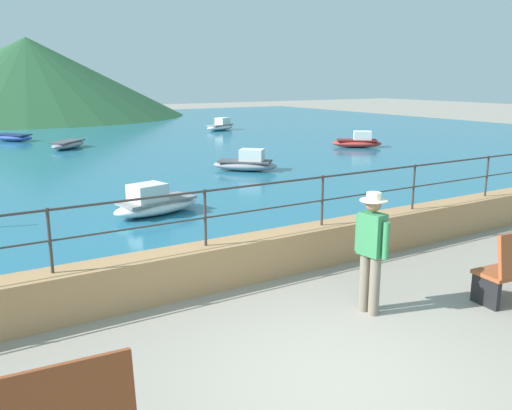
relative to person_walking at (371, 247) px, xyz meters
The scene contains 12 objects.
ground_plane 2.16m from the person_walking, 143.20° to the right, with size 120.00×120.00×0.00m, color gray.
promenade_wall 2.64m from the person_walking, 126.90° to the left, with size 20.00×0.56×0.70m, color tan.
railing 2.59m from the person_walking, 126.90° to the left, with size 18.44×0.04×0.90m.
lake_water 24.76m from the person_walking, 93.57° to the left, with size 64.00×44.32×0.06m, color #236B89.
hill_main 44.00m from the person_walking, 85.93° to the left, with size 25.42×25.42×6.48m, color #285633.
person_walking is the anchor object (origin of this frame).
boat_0 11.89m from the person_walking, 67.65° to the left, with size 2.28×2.24×0.76m.
boat_1 6.83m from the person_walking, 94.49° to the left, with size 2.44×1.39×0.76m.
boat_2 25.17m from the person_walking, 92.40° to the left, with size 2.12×2.37×0.36m.
boat_3 18.54m from the person_walking, 48.33° to the left, with size 2.37×2.11×0.76m.
boat_5 20.57m from the person_walking, 88.26° to the left, with size 2.24×2.29×0.36m.
boat_6 26.97m from the person_walking, 66.33° to the left, with size 2.47×1.76×0.76m.
Camera 1 is at (-3.60, -4.11, 3.27)m, focal length 38.04 mm.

